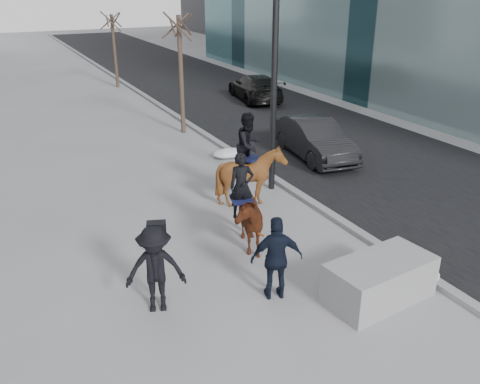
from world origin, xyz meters
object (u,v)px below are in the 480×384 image
planter (379,280)px  mounted_left (244,214)px  mounted_right (251,170)px  car_near (315,139)px

planter → mounted_left: (-1.39, 3.12, 0.42)m
mounted_right → car_near: bearing=33.6°
car_near → mounted_right: bearing=-138.6°
mounted_right → planter: bearing=-88.8°
car_near → mounted_left: (-5.23, -4.71, 0.16)m
planter → mounted_left: 3.44m
car_near → mounted_left: 7.04m
mounted_left → mounted_right: bearing=58.5°
car_near → mounted_right: mounted_right is taller
mounted_left → planter: bearing=-66.0°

